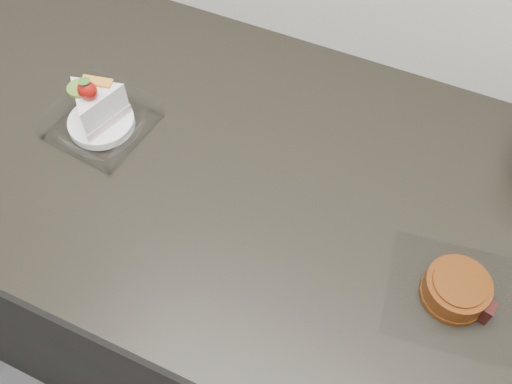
# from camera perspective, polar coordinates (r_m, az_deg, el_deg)

# --- Properties ---
(counter) EXTENTS (2.04, 0.64, 0.90)m
(counter) POSITION_cam_1_polar(r_m,az_deg,el_deg) (1.26, 1.22, -10.76)
(counter) COLOR black
(counter) RESTS_ON ground
(cake_tray) EXTENTS (0.16, 0.16, 0.11)m
(cake_tray) POSITION_cam_1_polar(r_m,az_deg,el_deg) (0.94, -15.45, 7.49)
(cake_tray) COLOR white
(cake_tray) RESTS_ON counter
(mooncake_wrap) EXTENTS (0.19, 0.18, 0.04)m
(mooncake_wrap) POSITION_cam_1_polar(r_m,az_deg,el_deg) (0.80, 19.40, -9.34)
(mooncake_wrap) COLOR white
(mooncake_wrap) RESTS_ON counter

